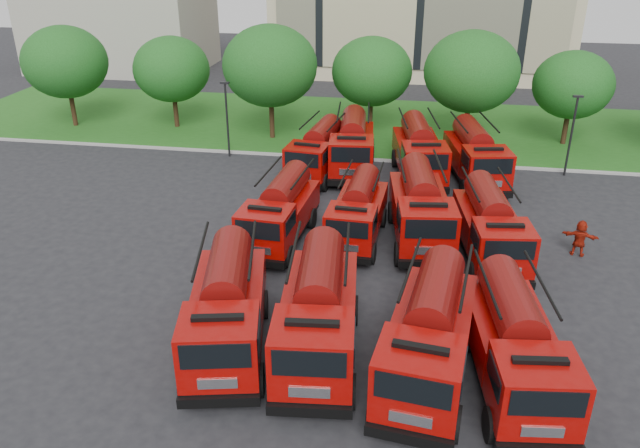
# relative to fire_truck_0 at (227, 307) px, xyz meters

# --- Properties ---
(ground) EXTENTS (140.00, 140.00, 0.00)m
(ground) POSITION_rel_fire_truck_0_xyz_m (3.70, 3.48, -1.73)
(ground) COLOR black
(ground) RESTS_ON ground
(lawn) EXTENTS (70.00, 16.00, 0.12)m
(lawn) POSITION_rel_fire_truck_0_xyz_m (3.70, 29.48, -1.67)
(lawn) COLOR #1A4E14
(lawn) RESTS_ON ground
(curb) EXTENTS (70.00, 0.30, 0.14)m
(curb) POSITION_rel_fire_truck_0_xyz_m (3.70, 21.38, -1.66)
(curb) COLOR gray
(curb) RESTS_ON ground
(side_building) EXTENTS (18.00, 12.00, 10.00)m
(side_building) POSITION_rel_fire_truck_0_xyz_m (-26.30, 47.48, 3.27)
(side_building) COLOR gray
(side_building) RESTS_ON ground
(tree_0) EXTENTS (6.30, 6.30, 7.70)m
(tree_0) POSITION_rel_fire_truck_0_xyz_m (-20.30, 25.48, 3.29)
(tree_0) COLOR #382314
(tree_0) RESTS_ON ground
(tree_1) EXTENTS (5.71, 5.71, 6.98)m
(tree_1) POSITION_rel_fire_truck_0_xyz_m (-12.30, 26.48, 2.82)
(tree_1) COLOR #382314
(tree_1) RESTS_ON ground
(tree_2) EXTENTS (6.72, 6.72, 8.22)m
(tree_2) POSITION_rel_fire_truck_0_xyz_m (-4.30, 24.98, 3.63)
(tree_2) COLOR #382314
(tree_2) RESTS_ON ground
(tree_3) EXTENTS (5.88, 5.88, 7.19)m
(tree_3) POSITION_rel_fire_truck_0_xyz_m (2.70, 27.48, 2.96)
(tree_3) COLOR #382314
(tree_3) RESTS_ON ground
(tree_4) EXTENTS (6.55, 6.55, 8.01)m
(tree_4) POSITION_rel_fire_truck_0_xyz_m (9.70, 25.98, 3.49)
(tree_4) COLOR #382314
(tree_4) RESTS_ON ground
(tree_5) EXTENTS (5.46, 5.46, 6.68)m
(tree_5) POSITION_rel_fire_truck_0_xyz_m (16.70, 26.98, 2.62)
(tree_5) COLOR #382314
(tree_5) RESTS_ON ground
(lamp_post_0) EXTENTS (0.60, 0.25, 5.11)m
(lamp_post_0) POSITION_rel_fire_truck_0_xyz_m (-6.30, 20.68, 1.17)
(lamp_post_0) COLOR black
(lamp_post_0) RESTS_ON ground
(lamp_post_1) EXTENTS (0.60, 0.25, 5.11)m
(lamp_post_1) POSITION_rel_fire_truck_0_xyz_m (15.70, 20.68, 1.17)
(lamp_post_1) COLOR black
(lamp_post_1) RESTS_ON ground
(fire_truck_0) EXTENTS (4.11, 7.91, 3.43)m
(fire_truck_0) POSITION_rel_fire_truck_0_xyz_m (0.00, 0.00, 0.00)
(fire_truck_0) COLOR black
(fire_truck_0) RESTS_ON ground
(fire_truck_1) EXTENTS (3.42, 7.95, 3.52)m
(fire_truck_1) POSITION_rel_fire_truck_0_xyz_m (3.34, 0.20, 0.05)
(fire_truck_1) COLOR black
(fire_truck_1) RESTS_ON ground
(fire_truck_2) EXTENTS (3.59, 7.89, 3.47)m
(fire_truck_2) POSITION_rel_fire_truck_0_xyz_m (7.29, -0.50, 0.02)
(fire_truck_2) COLOR black
(fire_truck_2) RESTS_ON ground
(fire_truck_3) EXTENTS (3.36, 7.53, 3.32)m
(fire_truck_3) POSITION_rel_fire_truck_0_xyz_m (10.12, -0.49, -0.06)
(fire_truck_3) COLOR black
(fire_truck_3) RESTS_ON ground
(fire_truck_4) EXTENTS (2.96, 7.15, 3.18)m
(fire_truck_4) POSITION_rel_fire_truck_0_xyz_m (-0.02, 8.88, -0.12)
(fire_truck_4) COLOR black
(fire_truck_4) RESTS_ON ground
(fire_truck_5) EXTENTS (2.67, 6.69, 3.00)m
(fire_truck_5) POSITION_rel_fire_truck_0_xyz_m (3.74, 9.69, -0.22)
(fire_truck_5) COLOR black
(fire_truck_5) RESTS_ON ground
(fire_truck_6) EXTENTS (3.56, 7.86, 3.45)m
(fire_truck_6) POSITION_rel_fire_truck_0_xyz_m (6.78, 10.14, 0.01)
(fire_truck_6) COLOR black
(fire_truck_6) RESTS_ON ground
(fire_truck_7) EXTENTS (3.36, 7.38, 3.24)m
(fire_truck_7) POSITION_rel_fire_truck_0_xyz_m (10.04, 8.75, -0.09)
(fire_truck_7) COLOR black
(fire_truck_7) RESTS_ON ground
(fire_truck_8) EXTENTS (3.19, 7.15, 3.15)m
(fire_truck_8) POSITION_rel_fire_truck_0_xyz_m (0.29, 18.22, -0.14)
(fire_truck_8) COLOR black
(fire_truck_8) RESTS_ON ground
(fire_truck_9) EXTENTS (3.31, 7.82, 3.47)m
(fire_truck_9) POSITION_rel_fire_truck_0_xyz_m (2.32, 19.29, 0.02)
(fire_truck_9) COLOR black
(fire_truck_9) RESTS_ON ground
(fire_truck_10) EXTENTS (3.72, 7.82, 3.42)m
(fire_truck_10) POSITION_rel_fire_truck_0_xyz_m (6.51, 18.81, -0.00)
(fire_truck_10) COLOR black
(fire_truck_10) RESTS_ON ground
(fire_truck_11) EXTENTS (3.89, 7.74, 3.37)m
(fire_truck_11) POSITION_rel_fire_truck_0_xyz_m (9.92, 18.69, -0.03)
(fire_truck_11) COLOR black
(fire_truck_11) RESTS_ON ground
(firefighter_1) EXTENTS (0.95, 0.56, 1.90)m
(firefighter_1) POSITION_rel_fire_truck_0_xyz_m (4.39, -1.25, -1.73)
(firefighter_1) COLOR maroon
(firefighter_1) RESTS_ON ground
(firefighter_2) EXTENTS (0.70, 0.99, 1.54)m
(firefighter_2) POSITION_rel_fire_truck_0_xyz_m (9.95, 0.18, -1.73)
(firefighter_2) COLOR black
(firefighter_2) RESTS_ON ground
(firefighter_3) EXTENTS (1.05, 0.70, 1.50)m
(firefighter_3) POSITION_rel_fire_truck_0_xyz_m (10.69, -1.55, -1.73)
(firefighter_3) COLOR black
(firefighter_3) RESTS_ON ground
(firefighter_4) EXTENTS (0.80, 0.90, 1.54)m
(firefighter_4) POSITION_rel_fire_truck_0_xyz_m (-0.22, 2.54, -1.73)
(firefighter_4) COLOR black
(firefighter_4) RESTS_ON ground
(firefighter_5) EXTENTS (1.79, 1.09, 1.79)m
(firefighter_5) POSITION_rel_fire_truck_0_xyz_m (14.33, 9.70, -1.73)
(firefighter_5) COLOR maroon
(firefighter_5) RESTS_ON ground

